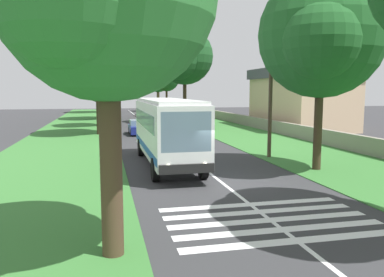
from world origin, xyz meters
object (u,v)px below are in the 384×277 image
at_px(roadside_tree_left_4, 102,63).
at_px(roadside_tree_left_1, 100,80).
at_px(roadside_tree_right_4, 183,58).
at_px(roadside_tree_left_2, 95,62).
at_px(roadside_tree_right_2, 166,79).
at_px(utility_pole, 270,98).
at_px(trailing_car_0, 138,128).
at_px(trailing_car_2, 156,116).
at_px(roadside_tree_left_0, 100,73).
at_px(trailing_minibus_0, 148,107).
at_px(roadside_building, 300,97).
at_px(roadside_tree_right_0, 317,39).
at_px(trailing_car_1, 164,120).
at_px(roadside_tree_right_1, 157,80).
at_px(coach_bus, 166,127).

bearing_deg(roadside_tree_left_4, roadside_tree_left_1, 1.85).
bearing_deg(roadside_tree_right_4, roadside_tree_left_2, 138.45).
bearing_deg(roadside_tree_right_4, roadside_tree_right_2, -1.30).
bearing_deg(utility_pole, trailing_car_0, 24.64).
relative_size(trailing_car_2, utility_pole, 0.60).
height_order(roadside_tree_left_0, roadside_tree_right_2, roadside_tree_left_0).
xyz_separation_m(trailing_minibus_0, roadside_tree_left_0, (11.86, 7.75, 6.09)).
distance_m(roadside_tree_left_2, roadside_building, 22.69).
bearing_deg(roadside_building, roadside_tree_right_2, 21.97).
height_order(trailing_car_0, roadside_tree_left_1, roadside_tree_left_1).
xyz_separation_m(roadside_tree_right_0, utility_pole, (4.06, 0.70, -3.14)).
bearing_deg(trailing_car_1, roadside_tree_right_4, -38.58).
height_order(trailing_car_0, roadside_tree_right_1, roadside_tree_right_1).
height_order(roadside_tree_right_2, roadside_building, roadside_tree_right_2).
relative_size(trailing_minibus_0, roadside_tree_left_0, 0.52).
distance_m(trailing_car_2, trailing_minibus_0, 10.07).
height_order(roadside_tree_left_1, roadside_building, roadside_tree_left_1).
bearing_deg(trailing_car_0, roadside_tree_left_1, 9.52).
bearing_deg(roadside_building, trailing_car_2, 42.89).
bearing_deg(trailing_car_2, roadside_tree_left_1, 63.64).
height_order(trailing_car_2, utility_pole, utility_pole).
distance_m(roadside_tree_left_2, roadside_tree_left_4, 8.61).
bearing_deg(roadside_building, roadside_tree_right_0, 153.65).
xyz_separation_m(trailing_car_0, roadside_tree_right_4, (12.95, -7.03, 7.82)).
distance_m(trailing_car_0, trailing_car_1, 9.67).
xyz_separation_m(roadside_tree_right_0, roadside_building, (21.80, -10.80, -3.40)).
bearing_deg(roadside_tree_right_1, roadside_tree_right_0, -179.95).
bearing_deg(roadside_tree_left_1, trailing_car_1, -150.17).
relative_size(coach_bus, trailing_minibus_0, 1.86).
bearing_deg(roadside_tree_left_4, roadside_building, -106.84).
height_order(trailing_car_0, roadside_tree_left_0, roadside_tree_left_0).
height_order(trailing_car_0, roadside_tree_right_2, roadside_tree_right_2).
relative_size(trailing_car_1, roadside_tree_right_0, 0.42).
distance_m(roadside_tree_left_1, roadside_tree_right_0, 42.65).
height_order(roadside_tree_left_2, roadside_tree_right_1, roadside_tree_left_2).
xyz_separation_m(roadside_tree_left_0, roadside_tree_right_2, (-10.03, -11.19, -1.39)).
height_order(trailing_minibus_0, roadside_tree_left_1, roadside_tree_left_1).
height_order(roadside_tree_left_0, roadside_tree_left_2, roadside_tree_left_0).
distance_m(coach_bus, roadside_tree_left_2, 17.90).
bearing_deg(trailing_minibus_0, roadside_tree_right_1, -14.30).
height_order(roadside_tree_right_1, utility_pole, roadside_tree_right_1).
bearing_deg(roadside_tree_left_0, roadside_tree_left_4, -179.04).
bearing_deg(roadside_tree_left_4, trailing_car_1, -92.34).
bearing_deg(coach_bus, roadside_tree_left_4, 7.79).
bearing_deg(utility_pole, roadside_tree_left_0, 11.01).
height_order(roadside_tree_left_0, roadside_tree_right_0, roadside_tree_left_0).
relative_size(coach_bus, trailing_car_1, 2.60).
distance_m(coach_bus, trailing_car_2, 34.49).
relative_size(trailing_car_1, roadside_tree_left_2, 0.42).
distance_m(roadside_tree_left_0, roadside_tree_right_0, 60.26).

